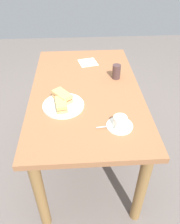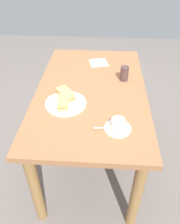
# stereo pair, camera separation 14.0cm
# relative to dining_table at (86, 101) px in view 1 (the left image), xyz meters

# --- Properties ---
(ground_plane) EXTENTS (6.00, 6.00, 0.00)m
(ground_plane) POSITION_rel_dining_table_xyz_m (0.00, 0.00, -0.63)
(ground_plane) COLOR #6D635E
(dining_table) EXTENTS (1.36, 0.80, 0.75)m
(dining_table) POSITION_rel_dining_table_xyz_m (0.00, 0.00, 0.00)
(dining_table) COLOR #9C6540
(dining_table) RESTS_ON ground_plane
(sandwich_plate) EXTENTS (0.28, 0.28, 0.01)m
(sandwich_plate) POSITION_rel_dining_table_xyz_m (0.20, -0.16, 0.12)
(sandwich_plate) COLOR white
(sandwich_plate) RESTS_ON dining_table
(sandwich_front) EXTENTS (0.14, 0.09, 0.05)m
(sandwich_front) POSITION_rel_dining_table_xyz_m (0.23, -0.17, 0.15)
(sandwich_front) COLOR tan
(sandwich_front) RESTS_ON sandwich_plate
(sandwich_back) EXTENTS (0.16, 0.15, 0.06)m
(sandwich_back) POSITION_rel_dining_table_xyz_m (0.15, -0.17, 0.16)
(sandwich_back) COLOR tan
(sandwich_back) RESTS_ON sandwich_plate
(coffee_saucer) EXTENTS (0.16, 0.16, 0.01)m
(coffee_saucer) POSITION_rel_dining_table_xyz_m (0.42, 0.18, 0.12)
(coffee_saucer) COLOR white
(coffee_saucer) RESTS_ON dining_table
(coffee_cup) EXTENTS (0.10, 0.08, 0.06)m
(coffee_cup) POSITION_rel_dining_table_xyz_m (0.42, 0.18, 0.16)
(coffee_cup) COLOR white
(coffee_cup) RESTS_ON coffee_saucer
(spoon) EXTENTS (0.02, 0.10, 0.01)m
(spoon) POSITION_rel_dining_table_xyz_m (0.43, 0.11, 0.13)
(spoon) COLOR silver
(spoon) RESTS_ON coffee_saucer
(napkin) EXTENTS (0.18, 0.18, 0.00)m
(napkin) POSITION_rel_dining_table_xyz_m (-0.42, 0.04, 0.12)
(napkin) COLOR white
(napkin) RESTS_ON dining_table
(drinking_glass) EXTENTS (0.06, 0.06, 0.11)m
(drinking_glass) POSITION_rel_dining_table_xyz_m (-0.14, 0.25, 0.17)
(drinking_glass) COLOR #4C3534
(drinking_glass) RESTS_ON dining_table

